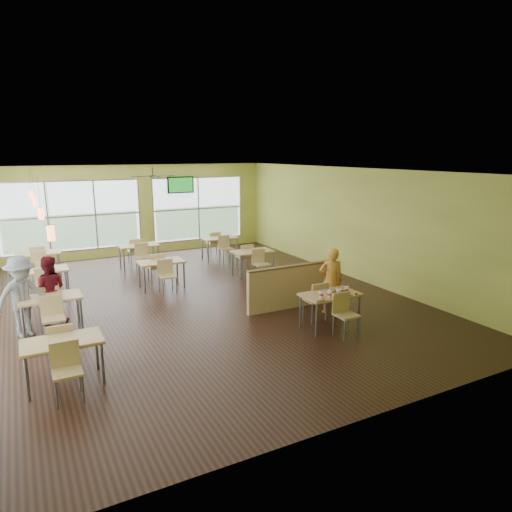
% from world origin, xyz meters
% --- Properties ---
extents(room, '(12.00, 12.04, 3.20)m').
position_xyz_m(room, '(0.00, 0.00, 1.60)').
color(room, black).
rests_on(room, ground).
extents(window_bays, '(9.24, 10.24, 2.38)m').
position_xyz_m(window_bays, '(-2.65, 3.08, 1.48)').
color(window_bays, white).
rests_on(window_bays, room).
extents(main_table, '(1.22, 1.52, 0.87)m').
position_xyz_m(main_table, '(2.00, -3.00, 0.63)').
color(main_table, tan).
rests_on(main_table, floor).
extents(half_wall_divider, '(2.40, 0.14, 1.04)m').
position_xyz_m(half_wall_divider, '(2.00, -1.55, 0.52)').
color(half_wall_divider, tan).
rests_on(half_wall_divider, floor).
extents(dining_tables, '(6.92, 8.72, 0.87)m').
position_xyz_m(dining_tables, '(-1.05, 1.71, 0.63)').
color(dining_tables, tan).
rests_on(dining_tables, floor).
extents(pendant_lights, '(0.11, 7.31, 0.86)m').
position_xyz_m(pendant_lights, '(-3.20, 0.68, 2.45)').
color(pendant_lights, '#2D2119').
rests_on(pendant_lights, ceiling).
extents(ceiling_fan, '(1.25, 1.25, 0.29)m').
position_xyz_m(ceiling_fan, '(-0.00, 3.00, 2.95)').
color(ceiling_fan, '#2D2119').
rests_on(ceiling_fan, ceiling).
extents(tv_backwall, '(1.00, 0.07, 0.60)m').
position_xyz_m(tv_backwall, '(1.80, 5.90, 2.45)').
color(tv_backwall, black).
rests_on(tv_backwall, wall_back).
extents(man_plaid, '(0.66, 0.56, 1.54)m').
position_xyz_m(man_plaid, '(2.57, -2.27, 0.77)').
color(man_plaid, '#D36217').
rests_on(man_plaid, floor).
extents(patron_maroon, '(0.83, 0.70, 1.49)m').
position_xyz_m(patron_maroon, '(-3.18, 0.03, 0.74)').
color(patron_maroon, maroon).
rests_on(patron_maroon, floor).
extents(patron_grey, '(1.23, 0.98, 1.66)m').
position_xyz_m(patron_grey, '(-3.70, -0.52, 0.83)').
color(patron_grey, slate).
rests_on(patron_grey, floor).
extents(cup_blue, '(0.09, 0.09, 0.34)m').
position_xyz_m(cup_blue, '(1.67, -3.14, 0.82)').
color(cup_blue, white).
rests_on(cup_blue, main_table).
extents(cup_yellow, '(0.11, 0.11, 0.38)m').
position_xyz_m(cup_yellow, '(1.82, -3.21, 0.83)').
color(cup_yellow, white).
rests_on(cup_yellow, main_table).
extents(cup_red_near, '(0.10, 0.10, 0.37)m').
position_xyz_m(cup_red_near, '(2.06, -3.20, 0.82)').
color(cup_red_near, white).
rests_on(cup_red_near, main_table).
extents(cup_red_far, '(0.09, 0.09, 0.33)m').
position_xyz_m(cup_red_far, '(2.36, -3.09, 0.82)').
color(cup_red_far, white).
rests_on(cup_red_far, main_table).
extents(food_basket, '(0.26, 0.26, 0.06)m').
position_xyz_m(food_basket, '(2.33, -3.00, 0.78)').
color(food_basket, black).
rests_on(food_basket, main_table).
extents(ketchup_cup, '(0.06, 0.06, 0.02)m').
position_xyz_m(ketchup_cup, '(2.44, -3.30, 0.76)').
color(ketchup_cup, '#AC2300').
rests_on(ketchup_cup, main_table).
extents(wrapper_left, '(0.19, 0.18, 0.04)m').
position_xyz_m(wrapper_left, '(1.54, -3.30, 0.77)').
color(wrapper_left, '#A57750').
rests_on(wrapper_left, main_table).
extents(wrapper_mid, '(0.24, 0.23, 0.05)m').
position_xyz_m(wrapper_mid, '(2.12, -2.91, 0.77)').
color(wrapper_mid, '#A57750').
rests_on(wrapper_mid, main_table).
extents(wrapper_right, '(0.14, 0.13, 0.03)m').
position_xyz_m(wrapper_right, '(2.25, -3.30, 0.77)').
color(wrapper_right, '#A57750').
rests_on(wrapper_right, main_table).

